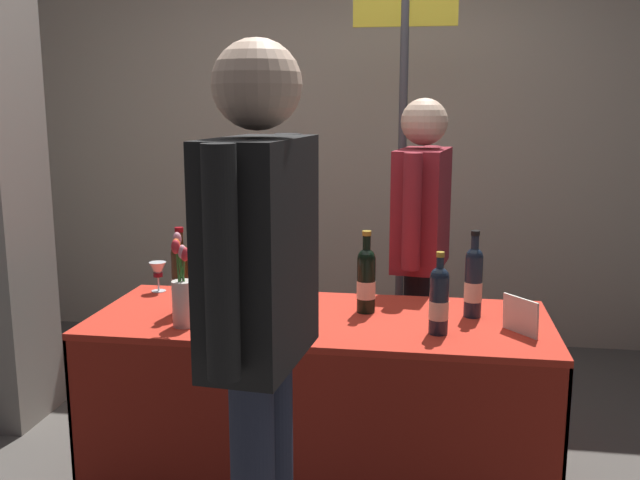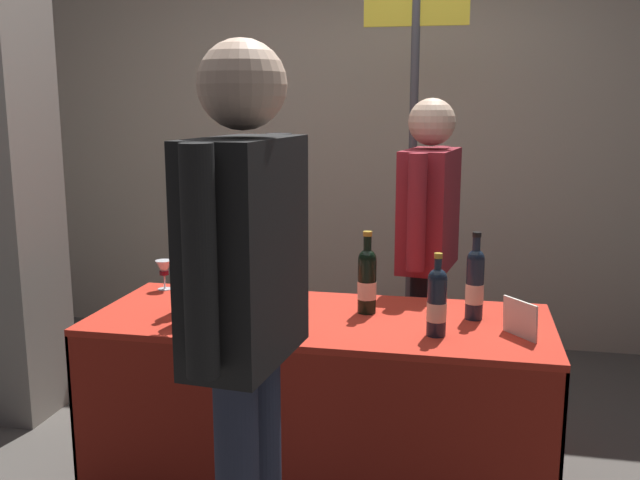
% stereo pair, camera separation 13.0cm
% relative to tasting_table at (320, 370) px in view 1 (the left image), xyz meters
% --- Properties ---
extents(back_partition, '(7.11, 0.12, 2.63)m').
position_rel_tasting_table_xyz_m(back_partition, '(0.00, 1.97, 0.81)').
color(back_partition, '#B2A893').
rests_on(back_partition, ground_plane).
extents(tasting_table, '(1.75, 0.70, 0.72)m').
position_rel_tasting_table_xyz_m(tasting_table, '(0.00, 0.00, 0.00)').
color(tasting_table, red).
rests_on(tasting_table, ground_plane).
extents(featured_wine_bottle, '(0.08, 0.08, 0.33)m').
position_rel_tasting_table_xyz_m(featured_wine_bottle, '(-0.07, -0.20, 0.36)').
color(featured_wine_bottle, '#192333').
rests_on(featured_wine_bottle, tasting_table).
extents(display_bottle_0, '(0.07, 0.07, 0.34)m').
position_rel_tasting_table_xyz_m(display_bottle_0, '(-0.54, -0.04, 0.36)').
color(display_bottle_0, '#38230F').
rests_on(display_bottle_0, tasting_table).
extents(display_bottle_1, '(0.07, 0.07, 0.30)m').
position_rel_tasting_table_xyz_m(display_bottle_1, '(0.45, -0.14, 0.35)').
color(display_bottle_1, '#192333').
rests_on(display_bottle_1, tasting_table).
extents(display_bottle_2, '(0.07, 0.07, 0.32)m').
position_rel_tasting_table_xyz_m(display_bottle_2, '(0.17, 0.09, 0.35)').
color(display_bottle_2, black).
rests_on(display_bottle_2, tasting_table).
extents(display_bottle_3, '(0.07, 0.07, 0.34)m').
position_rel_tasting_table_xyz_m(display_bottle_3, '(0.58, 0.09, 0.36)').
color(display_bottle_3, '#192333').
rests_on(display_bottle_3, tasting_table).
extents(display_bottle_4, '(0.07, 0.07, 0.31)m').
position_rel_tasting_table_xyz_m(display_bottle_4, '(-0.35, -0.00, 0.35)').
color(display_bottle_4, '#192333').
rests_on(display_bottle_4, tasting_table).
extents(wine_glass_near_vendor, '(0.07, 0.07, 0.14)m').
position_rel_tasting_table_xyz_m(wine_glass_near_vendor, '(-0.11, 0.03, 0.32)').
color(wine_glass_near_vendor, silver).
rests_on(wine_glass_near_vendor, tasting_table).
extents(wine_glass_mid, '(0.07, 0.07, 0.13)m').
position_rel_tasting_table_xyz_m(wine_glass_mid, '(-0.75, 0.26, 0.31)').
color(wine_glass_mid, silver).
rests_on(wine_glass_mid, tasting_table).
extents(flower_vase, '(0.08, 0.08, 0.35)m').
position_rel_tasting_table_xyz_m(flower_vase, '(-0.48, -0.20, 0.35)').
color(flower_vase, silver).
rests_on(flower_vase, tasting_table).
extents(brochure_stand, '(0.11, 0.14, 0.13)m').
position_rel_tasting_table_xyz_m(brochure_stand, '(0.74, -0.10, 0.29)').
color(brochure_stand, silver).
rests_on(brochure_stand, tasting_table).
extents(vendor_presenter, '(0.27, 0.59, 1.55)m').
position_rel_tasting_table_xyz_m(vendor_presenter, '(0.37, 0.69, 0.42)').
color(vendor_presenter, black).
rests_on(vendor_presenter, ground_plane).
extents(taster_foreground_right, '(0.25, 0.60, 1.69)m').
position_rel_tasting_table_xyz_m(taster_foreground_right, '(-0.04, -0.81, 0.52)').
color(taster_foreground_right, '#2D3347').
rests_on(taster_foreground_right, ground_plane).
extents(booth_signpost, '(0.52, 0.04, 2.10)m').
position_rel_tasting_table_xyz_m(booth_signpost, '(0.26, 1.12, 0.78)').
color(booth_signpost, '#47474C').
rests_on(booth_signpost, ground_plane).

